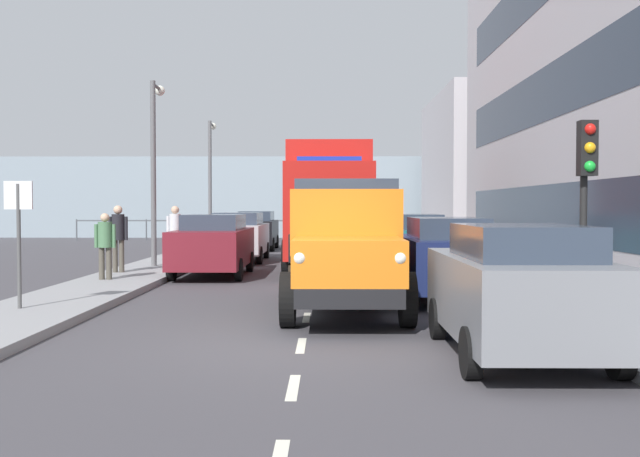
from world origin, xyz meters
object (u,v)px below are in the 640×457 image
Objects in this scene: car_silver_oppositeside_1 at (238,236)px; traffic_light_near at (586,175)px; car_teal_kerbside_2 at (412,242)px; pedestrian_couple_b at (118,233)px; lamp_post_promenade at (155,154)px; car_grey_kerbside_near at (517,288)px; pedestrian_in_dark_coat at (105,241)px; street_sign at (19,222)px; pedestrian_near_railing at (175,230)px; car_maroon_oppositeside_0 at (213,244)px; car_navy_kerbside_1 at (445,257)px; lamp_post_far at (211,170)px; lorry_cargo_red at (329,202)px; car_black_oppositeside_2 at (256,230)px; truck_vintage_orange at (346,250)px.

traffic_light_near is (-7.43, 13.53, 1.58)m from car_silver_oppositeside_1.
car_teal_kerbside_2 is 0.89× the size of car_silver_oppositeside_1.
lamp_post_promenade reaches higher than pedestrian_couple_b.
car_grey_kerbside_near is 2.43× the size of pedestrian_in_dark_coat.
street_sign is (2.25, 12.76, 0.79)m from car_silver_oppositeside_1.
car_grey_kerbside_near is 0.71× the size of lamp_post_promenade.
pedestrian_near_railing reaches higher than car_grey_kerbside_near.
car_teal_kerbside_2 is at bearing -156.73° from pedestrian_in_dark_coat.
car_maroon_oppositeside_0 is 11.13m from traffic_light_near.
car_navy_kerbside_1 and car_teal_kerbside_2 have the same top height.
pedestrian_near_railing is (-1.11, -2.08, -0.01)m from pedestrian_couple_b.
car_grey_kerbside_near is at bearing 134.04° from pedestrian_in_dark_coat.
car_teal_kerbside_2 and car_silver_oppositeside_1 have the same top height.
car_maroon_oppositeside_0 is 0.76× the size of lamp_post_far.
lamp_post_far reaches higher than car_silver_oppositeside_1.
car_silver_oppositeside_1 is at bearing -99.99° from street_sign.
car_navy_kerbside_1 is 0.94× the size of car_maroon_oppositeside_0.
traffic_light_near reaches higher than street_sign.
pedestrian_in_dark_coat is at bearing -45.96° from car_grey_kerbside_near.
street_sign is (7.91, 8.35, 0.79)m from car_teal_kerbside_2.
car_maroon_oppositeside_0 is 2.39× the size of pedestrian_near_railing.
street_sign is (-0.27, 6.85, 0.45)m from pedestrian_couple_b.
lorry_cargo_red is 11.65m from lamp_post_far.
lorry_cargo_red reaches higher than pedestrian_couple_b.
car_grey_kerbside_near is at bearing 120.08° from pedestrian_near_railing.
car_silver_oppositeside_1 is 6.58m from car_black_oppositeside_2.
lorry_cargo_red is (0.28, -9.53, 0.90)m from truck_vintage_orange.
truck_vintage_orange is 1.01× the size of lamp_post_promenade.
truck_vintage_orange is at bearing 106.03° from lamp_post_far.
truck_vintage_orange reaches higher than car_grey_kerbside_near.
lamp_post_promenade reaches higher than car_black_oppositeside_2.
car_maroon_oppositeside_0 is 5.39m from car_silver_oppositeside_1.
pedestrian_couple_b reaches higher than car_black_oppositeside_2.
lorry_cargo_red is at bearing -79.51° from car_grey_kerbside_near.
car_navy_kerbside_1 is at bearing -134.96° from truck_vintage_orange.
car_grey_kerbside_near is (-2.14, 3.54, -0.28)m from truck_vintage_orange.
lorry_cargo_red reaches higher than traffic_light_near.
car_teal_kerbside_2 is 8.20m from lamp_post_promenade.
pedestrian_couple_b reaches higher than car_silver_oppositeside_1.
car_navy_kerbside_1 and car_silver_oppositeside_1 have the same top height.
traffic_light_near is at bearing 119.15° from car_navy_kerbside_1.
pedestrian_near_railing is (7.06, -12.19, 0.33)m from car_grey_kerbside_near.
car_silver_oppositeside_1 is at bearing -61.22° from traffic_light_near.
truck_vintage_orange is 1.76× the size of traffic_light_near.
truck_vintage_orange is at bearing 100.47° from car_black_oppositeside_2.
lamp_post_far is at bearing -65.25° from traffic_light_near.
lamp_post_promenade is (9.49, -9.93, 1.06)m from traffic_light_near.
street_sign is at bearing 80.01° from car_silver_oppositeside_1.
car_navy_kerbside_1 is at bearing -60.85° from traffic_light_near.
car_maroon_oppositeside_0 is (5.66, -4.96, 0.00)m from car_navy_kerbside_1.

